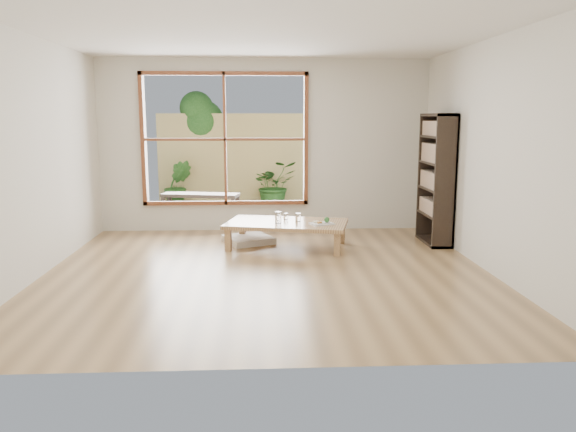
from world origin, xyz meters
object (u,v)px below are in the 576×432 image
at_px(low_table, 287,225).
at_px(garden_bench, 201,197).
at_px(food_tray, 323,223).
at_px(bookshelf, 436,179).

distance_m(low_table, garden_bench, 2.62).
bearing_deg(low_table, food_tray, -9.72).
distance_m(food_tray, garden_bench, 3.04).
bearing_deg(garden_bench, bookshelf, -19.24).
relative_size(bookshelf, food_tray, 5.18).
relative_size(low_table, garden_bench, 1.28).
height_order(food_tray, garden_bench, garden_bench).
distance_m(low_table, food_tray, 0.50).
bearing_deg(low_table, garden_bench, 134.66).
bearing_deg(bookshelf, garden_bench, 148.96).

